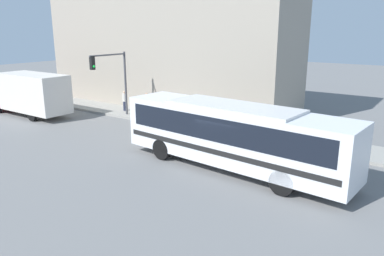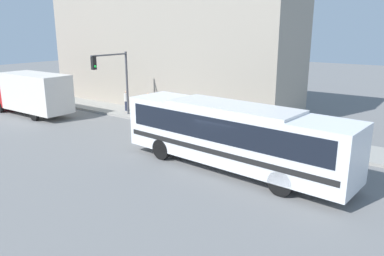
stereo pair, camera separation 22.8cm
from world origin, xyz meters
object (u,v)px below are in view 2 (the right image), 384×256
at_px(pedestrian_near_corner, 126,101).
at_px(city_bus, 232,132).
at_px(delivery_truck, 30,92).
at_px(parking_meter, 161,108).
at_px(pedestrian_mid_block, 148,103).
at_px(fire_hydrant, 193,121).
at_px(traffic_light_pole, 114,73).

bearing_deg(pedestrian_near_corner, city_bus, -114.74).
bearing_deg(delivery_truck, parking_meter, -68.66).
distance_m(delivery_truck, pedestrian_mid_block, 9.09).
relative_size(delivery_truck, parking_meter, 6.35).
bearing_deg(pedestrian_near_corner, pedestrian_mid_block, -88.48).
distance_m(fire_hydrant, pedestrian_mid_block, 5.02).
relative_size(delivery_truck, pedestrian_mid_block, 4.97).
distance_m(traffic_light_pole, parking_meter, 4.29).
xyz_separation_m(city_bus, parking_meter, (4.98, 8.48, -0.78)).
height_order(parking_meter, pedestrian_mid_block, pedestrian_mid_block).
distance_m(pedestrian_near_corner, pedestrian_mid_block, 2.25).
distance_m(fire_hydrant, pedestrian_near_corner, 7.21).
distance_m(delivery_truck, pedestrian_near_corner, 7.26).
distance_m(city_bus, delivery_truck, 18.33).
relative_size(parking_meter, pedestrian_mid_block, 0.78).
distance_m(city_bus, pedestrian_near_corner, 14.22).
height_order(delivery_truck, traffic_light_pole, traffic_light_pole).
relative_size(city_bus, pedestrian_mid_block, 7.03).
bearing_deg(delivery_truck, pedestrian_mid_block, -57.59).
height_order(delivery_truck, parking_meter, delivery_truck).
bearing_deg(pedestrian_near_corner, traffic_light_pole, -153.89).
xyz_separation_m(parking_meter, pedestrian_near_corner, (0.96, 4.41, -0.08)).
bearing_deg(fire_hydrant, city_bus, -130.84).
relative_size(city_bus, parking_meter, 9.00).
xyz_separation_m(city_bus, fire_hydrant, (4.98, 5.76, -1.30)).
bearing_deg(delivery_truck, pedestrian_near_corner, -48.40).
bearing_deg(parking_meter, pedestrian_near_corner, 77.68).
xyz_separation_m(delivery_truck, pedestrian_near_corner, (4.79, -5.40, -0.77)).
height_order(traffic_light_pole, pedestrian_near_corner, traffic_light_pole).
bearing_deg(traffic_light_pole, delivery_truck, 113.52).
distance_m(parking_meter, pedestrian_near_corner, 4.51).
height_order(city_bus, traffic_light_pole, traffic_light_pole).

